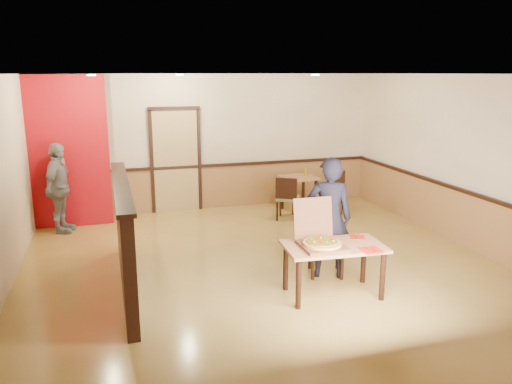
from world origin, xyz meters
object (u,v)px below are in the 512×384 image
(side_chair_left, at_px, (287,196))
(pizza_box, at_px, (320,241))
(passerby, at_px, (59,188))
(diner_chair, at_px, (326,236))
(side_chair_right, at_px, (333,192))
(diner, at_px, (329,218))
(side_table, at_px, (299,185))
(condiment, at_px, (306,173))
(main_table, at_px, (334,253))

(side_chair_left, distance_m, pizza_box, 3.43)
(passerby, height_order, pizza_box, passerby)
(diner_chair, distance_m, passerby, 4.88)
(side_chair_right, relative_size, diner, 0.53)
(side_table, height_order, condiment, condiment)
(main_table, bearing_deg, pizza_box, 177.53)
(diner_chair, distance_m, condiment, 3.41)
(side_chair_left, height_order, diner, diner)
(diner_chair, height_order, passerby, passerby)
(diner_chair, xyz_separation_m, side_table, (0.87, 3.23, 0.00))
(side_chair_left, relative_size, diner, 0.51)
(diner_chair, bearing_deg, side_table, 91.54)
(side_chair_right, xyz_separation_m, side_table, (-0.49, 0.60, 0.05))
(side_table, bearing_deg, main_table, -105.46)
(side_chair_right, bearing_deg, diner_chair, 21.45)
(main_table, relative_size, side_table, 1.73)
(pizza_box, bearing_deg, side_chair_right, 63.01)
(side_chair_right, bearing_deg, diner, 22.29)
(diner_chair, relative_size, condiment, 6.61)
(main_table, bearing_deg, diner_chair, 77.36)
(diner_chair, relative_size, pizza_box, 1.56)
(condiment, bearing_deg, pizza_box, -109.86)
(diner_chair, distance_m, side_table, 3.35)
(passerby, relative_size, pizza_box, 2.56)
(diner, relative_size, condiment, 11.42)
(side_table, relative_size, pizza_box, 1.19)
(side_table, bearing_deg, diner_chair, -105.15)
(main_table, xyz_separation_m, diner, (0.19, 0.58, 0.28))
(main_table, height_order, side_chair_right, side_chair_right)
(side_table, bearing_deg, diner, -104.93)
(main_table, height_order, diner, diner)
(diner_chair, bearing_deg, pizza_box, -102.98)
(side_chair_left, bearing_deg, pizza_box, 106.53)
(side_chair_right, distance_m, pizza_box, 3.78)
(main_table, height_order, condiment, condiment)
(side_chair_left, xyz_separation_m, diner, (-0.42, -2.78, 0.38))
(main_table, height_order, side_chair_left, side_chair_left)
(diner_chair, height_order, side_table, diner_chair)
(side_chair_left, bearing_deg, main_table, 109.59)
(main_table, distance_m, diner_chair, 0.76)
(main_table, bearing_deg, passerby, 137.11)
(side_chair_right, xyz_separation_m, pizza_box, (-1.77, -3.33, 0.25))
(diner_chair, xyz_separation_m, diner, (-0.03, -0.15, 0.32))
(side_chair_left, bearing_deg, passerby, 23.61)
(diner, bearing_deg, pizza_box, 78.10)
(side_chair_right, distance_m, side_table, 0.78)
(side_table, relative_size, condiment, 5.06)
(pizza_box, distance_m, condiment, 4.19)
(diner_chair, xyz_separation_m, side_chair_left, (0.39, 2.62, -0.07))
(passerby, bearing_deg, main_table, -119.39)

